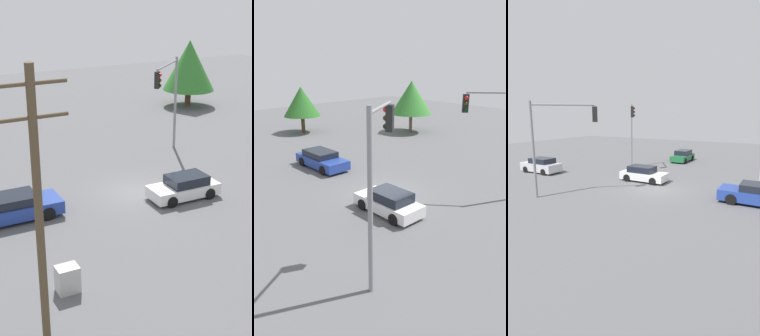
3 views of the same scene
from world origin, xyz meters
The scene contains 7 objects.
ground_plane centered at (0.00, 0.00, 0.00)m, with size 80.00×80.00×0.00m, color #5B5B5E.
sedan_white centered at (-2.03, 1.80, 0.64)m, with size 4.01×1.86×1.33m.
sedan_blue centered at (7.26, 0.09, 0.66)m, with size 4.75×2.06×1.34m.
sedan_green centered at (-2.55, 13.22, 0.65)m, with size 1.87×4.26×1.38m.
sedan_silver centered at (-12.61, -0.17, 0.71)m, with size 4.11×1.92×1.48m.
traffic_signal_main centered at (-5.04, -4.94, 4.53)m, with size 3.47×3.08×6.58m.
traffic_signal_cross centered at (-5.62, 5.91, 4.60)m, with size 1.83×2.67×6.84m.
Camera 3 is at (8.42, -17.83, 5.63)m, focal length 28.00 mm.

